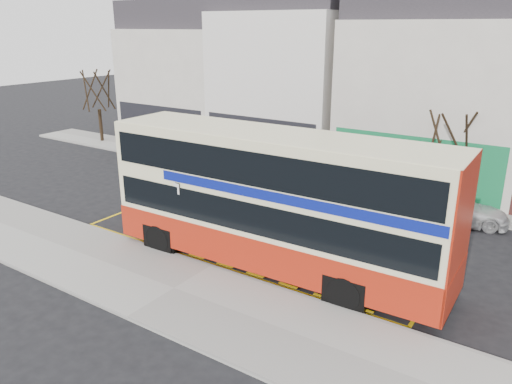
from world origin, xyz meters
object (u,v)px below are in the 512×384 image
Objects in this scene: car_white at (455,209)px; street_tree_right at (452,124)px; double_decker_bus at (276,200)px; bus_stop_post at (172,209)px; car_grey at (348,183)px; car_silver at (175,152)px; street_tree_left at (96,80)px.

car_white is 3.85m from street_tree_right.
street_tree_right reaches higher than double_decker_bus.
car_grey is at bearing 83.34° from bus_stop_post.
bus_stop_post is at bearing -139.72° from car_silver.
street_tree_right is at bearing -0.98° from street_tree_left.
car_grey is at bearing -167.24° from street_tree_right.
street_tree_right is (-0.91, 1.49, 3.43)m from car_white.
car_silver is 16.41m from street_tree_right.
car_grey reaches higher than car_white.
double_decker_bus is 9.28m from car_white.
car_grey is 20.59m from street_tree_left.
bus_stop_post is 0.68× the size of car_silver.
car_white is 25.82m from street_tree_left.
car_silver is 0.99× the size of car_white.
street_tree_left is (-20.19, 1.40, 3.80)m from car_grey.
street_tree_right is (16.04, 0.90, 3.32)m from car_silver.
car_white is (7.83, 9.41, -1.29)m from bus_stop_post.
car_silver is 0.65× the size of street_tree_left.
street_tree_left is at bearing 155.15° from bus_stop_post.
car_white is 0.73× the size of street_tree_right.
double_decker_bus is 3.86m from bus_stop_post.
bus_stop_post reaches higher than car_grey.
street_tree_right reaches higher than bus_stop_post.
street_tree_left reaches higher than bus_stop_post.
street_tree_right is (24.53, -0.42, -0.50)m from street_tree_left.
street_tree_left is (-8.49, 1.32, 3.82)m from car_silver.
car_silver is (-12.66, 8.59, -1.83)m from double_decker_bus.
street_tree_right is (6.92, 10.90, 2.14)m from bus_stop_post.
street_tree_left is at bearing 179.02° from street_tree_right.
street_tree_right reaches higher than car_grey.
car_silver is at bearing 140.26° from bus_stop_post.
double_decker_bus is 23.44m from street_tree_left.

